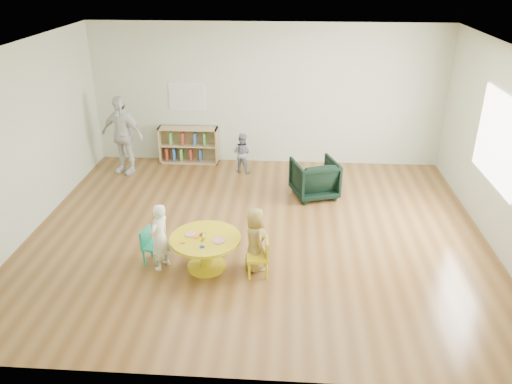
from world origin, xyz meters
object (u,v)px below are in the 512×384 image
armchair (314,178)px  child_left (160,237)px  toddler (242,153)px  activity_table (206,247)px  adult_caretaker (122,135)px  kid_chair_left (152,245)px  child_right (255,240)px  bookshelf (188,145)px  kid_chair_right (261,256)px

armchair → child_left: (-2.17, -2.43, 0.14)m
toddler → activity_table: bearing=107.0°
armchair → child_left: bearing=30.0°
toddler → adult_caretaker: 2.35m
kid_chair_left → child_right: bearing=101.9°
adult_caretaker → activity_table: bearing=-39.0°
bookshelf → child_right: 4.20m
activity_table → child_right: size_ratio=1.05×
child_left → adult_caretaker: size_ratio=0.63×
child_right → kid_chair_right: bearing=-172.4°
adult_caretaker → child_left: bearing=-47.5°
child_right → adult_caretaker: bearing=16.5°
activity_table → child_left: 0.63m
adult_caretaker → armchair: bearing=4.6°
child_left → adult_caretaker: (-1.52, 3.29, 0.29)m
kid_chair_left → bookshelf: size_ratio=0.43×
bookshelf → adult_caretaker: adult_caretaker is taller
kid_chair_left → child_left: 0.29m
kid_chair_right → adult_caretaker: adult_caretaker is taller
armchair → child_right: (-0.89, -2.37, 0.12)m
child_right → armchair: bearing=-45.1°
activity_table → adult_caretaker: 3.92m
activity_table → bookshelf: (-0.98, 3.88, 0.03)m
armchair → toddler: toddler is taller
armchair → child_right: bearing=51.2°
kid_chair_right → bookshelf: bookshelf is taller
child_left → bookshelf: bearing=-150.4°
child_left → toddler: bearing=-168.6°
kid_chair_left → adult_caretaker: (-1.36, 3.16, 0.49)m
kid_chair_right → child_right: bearing=26.7°
child_left → child_right: (1.29, 0.06, -0.02)m
kid_chair_right → armchair: 2.63m
armchair → child_left: 3.27m
bookshelf → adult_caretaker: size_ratio=0.78×
activity_table → adult_caretaker: (-2.14, 3.25, 0.44)m
bookshelf → child_right: bearing=-66.8°
kid_chair_left → armchair: 3.29m
armchair → child_right: size_ratio=0.82×
kid_chair_right → adult_caretaker: bearing=35.3°
bookshelf → child_right: (1.66, -3.86, 0.09)m
kid_chair_left → child_right: (1.45, -0.06, 0.18)m
kid_chair_left → toddler: size_ratio=0.65×
toddler → adult_caretaker: (-2.31, -0.16, 0.37)m
activity_table → kid_chair_right: bearing=-7.9°
child_left → toddler: size_ratio=1.21×
bookshelf → kid_chair_left: bearing=-86.9°
kid_chair_left → adult_caretaker: size_ratio=0.34×
activity_table → armchair: 2.86m
activity_table → child_left: (-0.61, -0.04, 0.15)m
armchair → adult_caretaker: 3.82m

